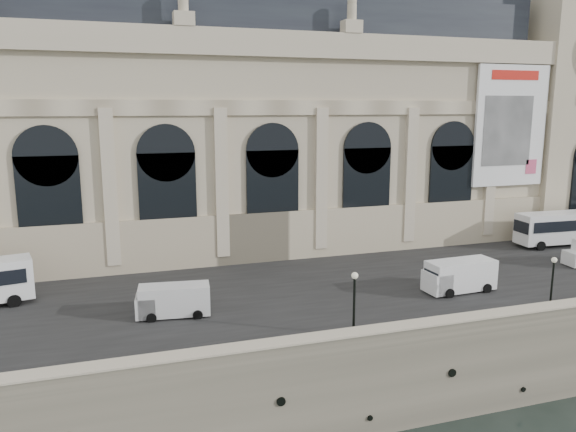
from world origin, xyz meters
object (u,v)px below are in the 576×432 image
(van_b, at_px, (170,301))
(lamp_right, at_px, (552,284))
(van_c, at_px, (457,276))
(bus_right, at_px, (570,227))
(lamp_left, at_px, (354,305))

(van_b, xyz_separation_m, lamp_right, (27.50, -7.43, 0.84))
(van_b, height_order, van_c, van_c)
(bus_right, height_order, lamp_left, lamp_left)
(van_c, relative_size, lamp_right, 1.48)
(lamp_left, bearing_deg, bus_right, 25.14)
(van_c, bearing_deg, lamp_right, -52.57)
(lamp_left, relative_size, lamp_right, 1.09)
(van_c, height_order, lamp_right, lamp_right)
(van_c, xyz_separation_m, lamp_right, (4.37, -5.71, 0.68))
(van_c, xyz_separation_m, lamp_left, (-11.88, -5.68, 0.85))
(van_b, relative_size, van_c, 0.90)
(van_c, bearing_deg, lamp_left, -154.44)
(van_c, relative_size, lamp_left, 1.36)
(van_b, bearing_deg, lamp_right, -15.12)
(van_c, distance_m, lamp_right, 7.22)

